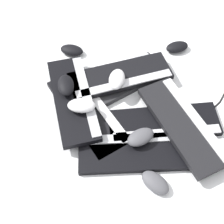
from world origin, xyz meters
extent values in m
plane|color=white|center=(0.00, 0.00, 0.00)|extent=(3.20, 3.20, 0.00)
cube|color=black|center=(0.15, 0.09, 0.01)|extent=(0.21, 0.46, 0.02)
cube|color=#B2B5BA|center=(0.10, 0.10, 0.03)|extent=(0.10, 0.42, 0.01)
cube|color=black|center=(0.04, 0.23, 0.01)|extent=(0.19, 0.45, 0.02)
cube|color=silver|center=(0.10, 0.23, 0.03)|extent=(0.08, 0.42, 0.01)
cube|color=#232326|center=(-0.20, 0.09, 0.01)|extent=(0.30, 0.46, 0.02)
cube|color=#B2B5BA|center=(-0.25, 0.07, 0.03)|extent=(0.19, 0.40, 0.01)
cube|color=black|center=(-0.07, -0.06, 0.01)|extent=(0.46, 0.30, 0.02)
cube|color=silver|center=(-0.09, -0.01, 0.03)|extent=(0.40, 0.19, 0.01)
cube|color=black|center=(0.08, 0.29, 0.04)|extent=(0.46, 0.26, 0.02)
cube|color=silver|center=(0.07, 0.34, 0.06)|extent=(0.41, 0.14, 0.01)
cube|color=black|center=(-0.13, -0.11, 0.04)|extent=(0.45, 0.17, 0.02)
cube|color=#B2B5BA|center=(-0.13, -0.05, 0.06)|extent=(0.42, 0.06, 0.01)
cube|color=black|center=(-0.21, 0.11, 0.04)|extent=(0.20, 0.45, 0.02)
cube|color=silver|center=(-0.15, 0.11, 0.06)|extent=(0.08, 0.42, 0.01)
ellipsoid|color=black|center=(-0.36, 0.42, 0.02)|extent=(0.08, 0.12, 0.04)
ellipsoid|color=black|center=(-0.43, -0.08, 0.02)|extent=(0.11, 0.13, 0.04)
ellipsoid|color=#4C4C51|center=(0.11, 0.12, 0.05)|extent=(0.10, 0.13, 0.04)
ellipsoid|color=silver|center=(-0.06, -0.08, 0.08)|extent=(0.09, 0.12, 0.04)
ellipsoid|color=#4C4C51|center=(0.28, 0.13, 0.02)|extent=(0.13, 0.12, 0.04)
ellipsoid|color=silver|center=(-0.16, 0.08, 0.08)|extent=(0.13, 0.10, 0.04)
ellipsoid|color=black|center=(-0.17, -0.13, 0.08)|extent=(0.11, 0.07, 0.04)
cylinder|color=black|center=(0.01, 0.46, 0.00)|extent=(0.06, 0.08, 0.01)
cylinder|color=black|center=(-0.05, 0.53, 0.00)|extent=(0.07, 0.07, 0.01)
sphere|color=black|center=(0.03, 0.42, 0.00)|extent=(0.01, 0.01, 0.01)
sphere|color=black|center=(-0.02, 0.50, 0.00)|extent=(0.01, 0.01, 0.01)
camera|label=1|loc=(0.67, -0.10, 1.06)|focal=50.00mm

